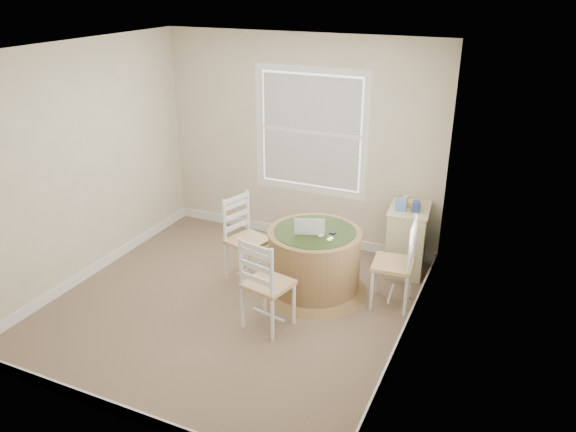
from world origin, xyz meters
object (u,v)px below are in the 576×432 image
at_px(chair_left, 248,240).
at_px(laptop, 310,230).
at_px(chair_right, 393,264).
at_px(corner_chest, 407,239).
at_px(chair_near, 268,283).
at_px(round_table, 314,258).

relative_size(chair_left, laptop, 2.45).
relative_size(chair_right, corner_chest, 1.20).
distance_m(chair_right, laptop, 0.92).
bearing_deg(corner_chest, chair_right, -93.63).
height_order(chair_left, laptop, chair_left).
height_order(chair_right, corner_chest, chair_right).
relative_size(chair_left, chair_near, 1.00).
bearing_deg(chair_right, round_table, -90.56).
bearing_deg(laptop, round_table, -147.95).
distance_m(chair_near, corner_chest, 1.93).
xyz_separation_m(chair_near, corner_chest, (0.96, 1.68, -0.08)).
bearing_deg(chair_right, corner_chest, 176.58).
height_order(round_table, laptop, laptop).
distance_m(chair_left, chair_near, 0.98).
xyz_separation_m(chair_right, corner_chest, (-0.04, 0.79, -0.08)).
bearing_deg(laptop, chair_right, 168.15).
relative_size(chair_left, corner_chest, 1.20).
xyz_separation_m(chair_left, corner_chest, (1.58, 0.92, -0.08)).
xyz_separation_m(round_table, chair_left, (-0.78, -0.05, 0.08)).
bearing_deg(chair_near, corner_chest, -107.77).
height_order(chair_left, chair_near, same).
distance_m(chair_right, corner_chest, 0.80).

